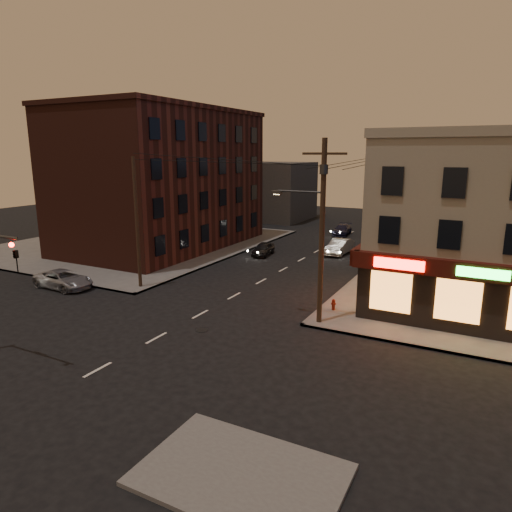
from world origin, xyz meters
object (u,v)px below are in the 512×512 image
Objects in this scene: sedan_near at (263,249)px; sedan_far at (342,230)px; sedan_mid at (339,247)px; fire_hydrant at (333,304)px; suv_cross at (63,279)px.

sedan_near reaches higher than sedan_far.
sedan_far is (-2.84, 10.10, -0.11)m from sedan_mid.
sedan_near is 0.86× the size of sedan_far.
sedan_mid reaches higher than fire_hydrant.
sedan_mid is (13.96, 19.73, 0.07)m from suv_cross.
sedan_mid is (6.15, 3.76, 0.11)m from sedan_near.
sedan_far is (3.31, 13.86, -0.00)m from sedan_near.
sedan_near is 7.21m from sedan_mid.
sedan_mid is at bearing 106.31° from fire_hydrant.
fire_hydrant is at bearing -55.76° from sedan_near.
fire_hydrant is (18.55, 4.04, -0.11)m from suv_cross.
suv_cross is 17.78m from sedan_near.
suv_cross reaches higher than sedan_near.
sedan_far is at bearing -17.82° from suv_cross.
sedan_near is at bearing -144.48° from sedan_mid.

